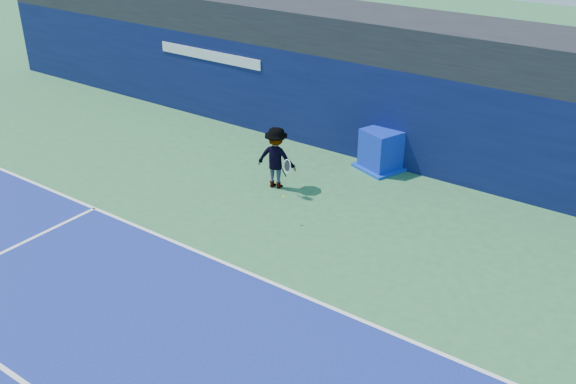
# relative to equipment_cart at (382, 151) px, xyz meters

# --- Properties ---
(ground) EXTENTS (80.00, 80.00, 0.00)m
(ground) POSITION_rel_equipment_cart_xyz_m (0.03, -9.77, -0.56)
(ground) COLOR #316E3F
(ground) RESTS_ON ground
(baseline) EXTENTS (24.00, 0.10, 0.01)m
(baseline) POSITION_rel_equipment_cart_xyz_m (0.03, -6.77, -0.55)
(baseline) COLOR white
(baseline) RESTS_ON ground
(stadium_band) EXTENTS (36.00, 3.00, 1.20)m
(stadium_band) POSITION_rel_equipment_cart_xyz_m (0.03, 1.73, 3.04)
(stadium_band) COLOR black
(stadium_band) RESTS_ON back_wall_assembly
(back_wall_assembly) EXTENTS (36.00, 1.03, 3.00)m
(back_wall_assembly) POSITION_rel_equipment_cart_xyz_m (0.02, 0.73, 0.94)
(back_wall_assembly) COLOR #0B123E
(back_wall_assembly) RESTS_ON ground
(equipment_cart) EXTENTS (1.63, 1.63, 1.22)m
(equipment_cart) POSITION_rel_equipment_cart_xyz_m (0.00, 0.00, 0.00)
(equipment_cart) COLOR #0C22B1
(equipment_cart) RESTS_ON ground
(tennis_player) EXTENTS (1.39, 0.90, 1.79)m
(tennis_player) POSITION_rel_equipment_cart_xyz_m (-1.81, -2.86, 0.33)
(tennis_player) COLOR white
(tennis_player) RESTS_ON ground
(tennis_ball) EXTENTS (0.06, 0.06, 0.06)m
(tennis_ball) POSITION_rel_equipment_cart_xyz_m (-0.41, -4.44, 0.18)
(tennis_ball) COLOR #CEDC18
(tennis_ball) RESTS_ON ground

